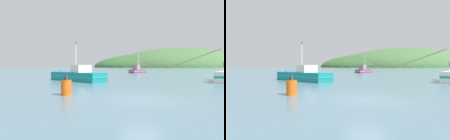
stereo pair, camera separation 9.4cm
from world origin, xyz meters
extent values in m
plane|color=slate|center=(0.00, 0.00, 0.00)|extent=(600.00, 600.00, 0.00)
ellipsoid|color=#386633|center=(116.58, 241.74, 0.00)|extent=(186.02, 148.82, 38.82)
ellipsoid|color=#47703D|center=(128.33, 224.47, 0.00)|extent=(166.39, 133.12, 48.78)
cube|color=#147F84|center=(-3.53, 16.55, 0.60)|extent=(7.57, 9.29, 1.20)
cube|color=teal|center=(-3.53, 16.55, 0.66)|extent=(7.65, 9.38, 0.22)
cone|color=#147F84|center=(-6.04, 20.14, 1.55)|extent=(0.28, 0.28, 0.70)
cube|color=silver|center=(-2.99, 15.78, 1.70)|extent=(2.87, 2.76, 1.00)
cylinder|color=silver|center=(-3.68, 16.76, 3.18)|extent=(0.12, 0.12, 3.96)
cube|color=teal|center=(-3.68, 16.76, 5.28)|extent=(0.23, 0.31, 0.20)
cone|color=white|center=(13.10, 8.65, 1.72)|extent=(0.28, 0.28, 0.70)
cylinder|color=#997F4C|center=(13.35, 15.35, 3.05)|extent=(5.37, 5.94, 2.87)
cube|color=#6B2D84|center=(15.12, 45.62, 0.49)|extent=(6.75, 6.37, 0.97)
cube|color=gold|center=(15.12, 45.62, 0.54)|extent=(6.82, 6.43, 0.18)
cone|color=#6B2D84|center=(17.64, 47.91, 1.32)|extent=(0.28, 0.28, 0.70)
cube|color=gray|center=(14.46, 45.03, 1.68)|extent=(2.55, 2.52, 1.42)
cylinder|color=silver|center=(15.42, 45.89, 3.20)|extent=(0.12, 0.12, 4.44)
cube|color=gold|center=(15.42, 45.89, 5.54)|extent=(0.29, 0.26, 0.20)
cylinder|color=#997F4C|center=(12.65, 48.34, 2.07)|extent=(3.78, 4.15, 1.70)
cylinder|color=#997F4C|center=(17.58, 42.90, 2.07)|extent=(3.78, 4.15, 1.70)
cylinder|color=#E55914|center=(-4.64, 2.77, 0.53)|extent=(0.74, 0.74, 1.07)
cone|color=black|center=(-4.64, 2.77, 1.32)|extent=(0.45, 0.45, 0.50)
camera|label=1|loc=(-4.26, -11.98, 2.10)|focal=32.43mm
camera|label=2|loc=(-4.16, -12.00, 2.10)|focal=32.43mm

